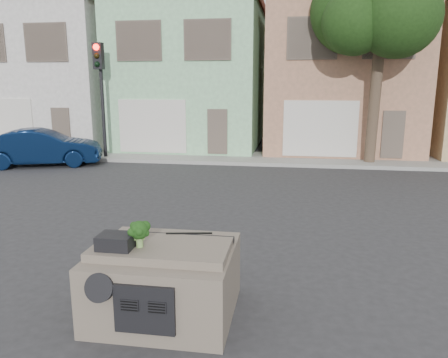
# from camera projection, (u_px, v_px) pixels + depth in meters

# --- Properties ---
(ground_plane) EXTENTS (120.00, 120.00, 0.00)m
(ground_plane) POSITION_uv_depth(u_px,v_px,m) (206.00, 242.00, 9.42)
(ground_plane) COLOR #303033
(ground_plane) RESTS_ON ground
(sidewalk) EXTENTS (40.00, 3.00, 0.15)m
(sidewalk) POSITION_uv_depth(u_px,v_px,m) (251.00, 158.00, 19.54)
(sidewalk) COLOR gray
(sidewalk) RESTS_ON ground
(townhouse_white) EXTENTS (7.20, 8.20, 7.55)m
(townhouse_white) POSITION_uv_depth(u_px,v_px,m) (62.00, 76.00, 24.28)
(townhouse_white) COLOR silver
(townhouse_white) RESTS_ON ground
(townhouse_mint) EXTENTS (7.20, 8.20, 7.55)m
(townhouse_mint) POSITION_uv_depth(u_px,v_px,m) (194.00, 75.00, 23.14)
(townhouse_mint) COLOR #94D19C
(townhouse_mint) RESTS_ON ground
(townhouse_tan) EXTENTS (7.20, 8.20, 7.55)m
(townhouse_tan) POSITION_uv_depth(u_px,v_px,m) (339.00, 75.00, 22.00)
(townhouse_tan) COLOR #AC785C
(townhouse_tan) RESTS_ON ground
(navy_sedan) EXTENTS (4.92, 3.11, 1.53)m
(navy_sedan) POSITION_uv_depth(u_px,v_px,m) (44.00, 166.00, 18.19)
(navy_sedan) COLOR #081837
(navy_sedan) RESTS_ON ground
(traffic_signal) EXTENTS (0.40, 0.40, 5.10)m
(traffic_signal) POSITION_uv_depth(u_px,v_px,m) (102.00, 102.00, 19.03)
(traffic_signal) COLOR black
(traffic_signal) RESTS_ON ground
(tree_near) EXTENTS (4.40, 4.00, 8.50)m
(tree_near) POSITION_uv_depth(u_px,v_px,m) (377.00, 60.00, 17.21)
(tree_near) COLOR #193611
(tree_near) RESTS_ON ground
(car_dashboard) EXTENTS (2.00, 1.80, 1.12)m
(car_dashboard) POSITION_uv_depth(u_px,v_px,m) (165.00, 278.00, 6.41)
(car_dashboard) COLOR #6D6254
(car_dashboard) RESTS_ON ground
(instrument_hump) EXTENTS (0.48, 0.38, 0.20)m
(instrument_hump) POSITION_uv_depth(u_px,v_px,m) (116.00, 241.00, 6.02)
(instrument_hump) COLOR black
(instrument_hump) RESTS_ON car_dashboard
(wiper_arm) EXTENTS (0.69, 0.15, 0.02)m
(wiper_arm) POSITION_uv_depth(u_px,v_px,m) (189.00, 233.00, 6.61)
(wiper_arm) COLOR black
(wiper_arm) RESTS_ON car_dashboard
(broccoli) EXTENTS (0.38, 0.38, 0.38)m
(broccoli) POSITION_uv_depth(u_px,v_px,m) (139.00, 234.00, 6.05)
(broccoli) COLOR #14330E
(broccoli) RESTS_ON car_dashboard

